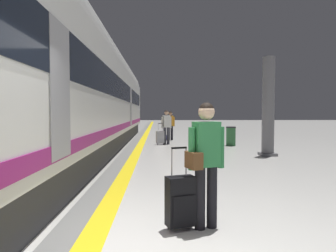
# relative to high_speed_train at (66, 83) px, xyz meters

# --- Properties ---
(safety_line_strip) EXTENTS (0.36, 80.00, 0.01)m
(safety_line_strip) POSITION_rel_high_speed_train_xyz_m (2.06, 3.37, -2.50)
(safety_line_strip) COLOR yellow
(safety_line_strip) RESTS_ON ground
(tactile_edge_band) EXTENTS (0.58, 80.00, 0.01)m
(tactile_edge_band) POSITION_rel_high_speed_train_xyz_m (1.76, 3.37, -2.50)
(tactile_edge_band) COLOR slate
(tactile_edge_band) RESTS_ON ground
(high_speed_train) EXTENTS (2.94, 34.74, 4.97)m
(high_speed_train) POSITION_rel_high_speed_train_xyz_m (0.00, 0.00, 0.00)
(high_speed_train) COLOR #38383D
(high_speed_train) RESTS_ON ground
(traveller_foreground) EXTENTS (0.55, 0.40, 1.71)m
(traveller_foreground) POSITION_rel_high_speed_train_xyz_m (3.53, -5.80, -1.51)
(traveller_foreground) COLOR black
(traveller_foreground) RESTS_ON ground
(rolling_suitcase_foreground) EXTENTS (0.43, 0.34, 1.11)m
(rolling_suitcase_foreground) POSITION_rel_high_speed_train_xyz_m (3.20, -5.84, -2.11)
(rolling_suitcase_foreground) COLOR black
(rolling_suitcase_foreground) RESTS_ON ground
(passenger_near) EXTENTS (0.51, 0.25, 1.65)m
(passenger_near) POSITION_rel_high_speed_train_xyz_m (3.63, 7.61, -1.55)
(passenger_near) COLOR black
(passenger_near) RESTS_ON ground
(duffel_bag_near) EXTENTS (0.44, 0.26, 0.36)m
(duffel_bag_near) POSITION_rel_high_speed_train_xyz_m (3.31, 7.49, -2.35)
(duffel_bag_near) COLOR navy
(duffel_bag_near) RESTS_ON ground
(passenger_mid) EXTENTS (0.50, 0.30, 1.69)m
(passenger_mid) POSITION_rel_high_speed_train_xyz_m (3.34, 5.26, -1.52)
(passenger_mid) COLOR #383842
(passenger_mid) RESTS_ON ground
(suitcase_mid) EXTENTS (0.42, 0.32, 1.06)m
(suitcase_mid) POSITION_rel_high_speed_train_xyz_m (3.02, 5.11, -2.14)
(suitcase_mid) COLOR #9E9EA3
(suitcase_mid) RESTS_ON ground
(platform_pillar) EXTENTS (0.56, 0.56, 3.60)m
(platform_pillar) POSITION_rel_high_speed_train_xyz_m (6.93, 1.17, -0.78)
(platform_pillar) COLOR slate
(platform_pillar) RESTS_ON ground
(waste_bin) EXTENTS (0.46, 0.46, 0.91)m
(waste_bin) POSITION_rel_high_speed_train_xyz_m (6.38, 4.50, -2.05)
(waste_bin) COLOR #2D6638
(waste_bin) RESTS_ON ground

